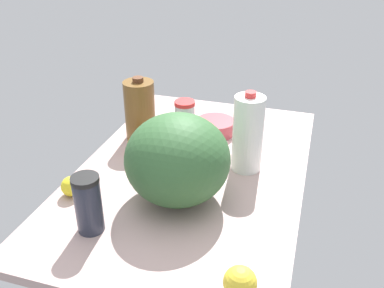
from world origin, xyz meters
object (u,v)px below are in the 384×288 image
at_px(tumbler_cup, 185,126).
at_px(lemon_beside_bowl, 71,186).
at_px(mixing_bowl, 215,127).
at_px(milk_jug, 248,134).
at_px(orange_near_front, 137,145).
at_px(chocolate_milk_jug, 140,110).
at_px(shaker_bottle, 88,204).
at_px(watermelon, 178,159).
at_px(lemon_loose, 240,282).

xyz_separation_m(tumbler_cup, lemon_beside_bowl, (-0.38, 0.25, -0.07)).
distance_m(mixing_bowl, milk_jug, 0.30).
bearing_deg(mixing_bowl, orange_near_front, 135.77).
xyz_separation_m(chocolate_milk_jug, orange_near_front, (-0.12, -0.04, -0.08)).
xyz_separation_m(shaker_bottle, mixing_bowl, (0.68, -0.18, -0.06)).
bearing_deg(tumbler_cup, watermelon, -166.16).
xyz_separation_m(tumbler_cup, lemon_loose, (-0.62, -0.33, -0.06)).
height_order(chocolate_milk_jug, orange_near_front, chocolate_milk_jug).
xyz_separation_m(tumbler_cup, mixing_bowl, (0.17, -0.07, -0.07)).
xyz_separation_m(mixing_bowl, chocolate_milk_jug, (-0.12, 0.27, 0.09)).
height_order(tumbler_cup, lemon_loose, tumbler_cup).
bearing_deg(lemon_loose, watermelon, 38.73).
bearing_deg(watermelon, orange_near_front, 46.84).
bearing_deg(chocolate_milk_jug, lemon_loose, -141.50).
bearing_deg(orange_near_front, milk_jug, -87.75).
xyz_separation_m(shaker_bottle, orange_near_front, (0.44, 0.05, -0.05)).
relative_size(mixing_bowl, chocolate_milk_jug, 0.62).
bearing_deg(shaker_bottle, milk_jug, -37.89).
bearing_deg(watermelon, milk_jug, -35.46).
bearing_deg(lemon_beside_bowl, milk_jug, -56.83).
bearing_deg(milk_jug, shaker_bottle, 142.11).
xyz_separation_m(tumbler_cup, shaker_bottle, (-0.51, 0.11, -0.01)).
bearing_deg(watermelon, lemon_loose, -141.27).
relative_size(mixing_bowl, lemon_beside_bowl, 2.43).
bearing_deg(shaker_bottle, orange_near_front, 6.65).
relative_size(tumbler_cup, milk_jug, 0.70).
relative_size(watermelon, lemon_beside_bowl, 4.98).
relative_size(watermelon, lemon_loose, 4.00).
xyz_separation_m(tumbler_cup, milk_jug, (-0.05, -0.24, 0.03)).
relative_size(chocolate_milk_jug, orange_near_front, 3.52).
height_order(tumbler_cup, milk_jug, milk_jug).
height_order(mixing_bowl, milk_jug, milk_jug).
xyz_separation_m(chocolate_milk_jug, lemon_beside_bowl, (-0.43, 0.05, -0.08)).
height_order(tumbler_cup, orange_near_front, tumbler_cup).
height_order(watermelon, chocolate_milk_jug, watermelon).
bearing_deg(watermelon, lemon_beside_bowl, 104.80).
bearing_deg(orange_near_front, shaker_bottle, -173.35).
relative_size(tumbler_cup, lemon_beside_bowl, 3.12).
distance_m(mixing_bowl, lemon_beside_bowl, 0.64).
bearing_deg(tumbler_cup, lemon_loose, -151.64).
distance_m(shaker_bottle, chocolate_milk_jug, 0.57).
height_order(chocolate_milk_jug, lemon_beside_bowl, chocolate_milk_jug).
height_order(mixing_bowl, chocolate_milk_jug, chocolate_milk_jug).
bearing_deg(mixing_bowl, watermelon, 179.91).
xyz_separation_m(watermelon, milk_jug, (0.24, -0.17, -0.00)).
xyz_separation_m(shaker_bottle, lemon_loose, (-0.11, -0.44, -0.05)).
distance_m(tumbler_cup, lemon_beside_bowl, 0.46).
bearing_deg(lemon_loose, tumbler_cup, 28.36).
xyz_separation_m(mixing_bowl, orange_near_front, (-0.24, 0.24, 0.01)).
xyz_separation_m(shaker_bottle, lemon_beside_bowl, (0.13, 0.14, -0.06)).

